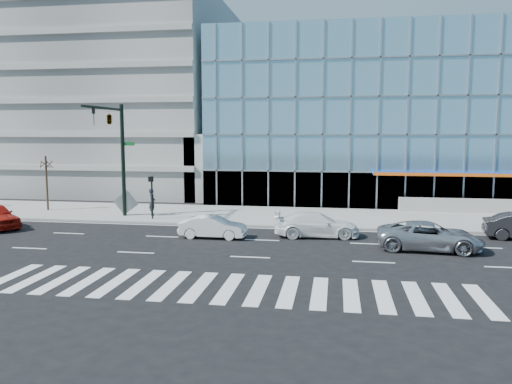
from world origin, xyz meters
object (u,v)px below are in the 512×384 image
traffic_signal (113,132)px  silver_suv (429,236)px  white_suv (317,225)px  tilted_panel (126,203)px  street_tree_near (46,163)px  pedestrian (152,202)px  ped_signal_post (152,191)px  white_sedan (213,227)px

traffic_signal → silver_suv: traffic_signal is taller
white_suv → tilted_panel: 14.87m
street_tree_near → white_suv: size_ratio=0.85×
tilted_panel → pedestrian: bearing=-14.3°
street_tree_near → pedestrian: bearing=-7.1°
ped_signal_post → street_tree_near: 9.97m
silver_suv → white_suv: bearing=72.6°
pedestrian → tilted_panel: size_ratio=1.50×
traffic_signal → tilted_panel: 5.38m
ped_signal_post → tilted_panel: (-2.51, 1.31, -1.08)m
street_tree_near → silver_suv: 28.53m
silver_suv → street_tree_near: bearing=77.3°
traffic_signal → ped_signal_post: size_ratio=2.67×
silver_suv → white_sedan: silver_suv is taller
silver_suv → traffic_signal: bearing=79.2°
silver_suv → white_suv: size_ratio=1.08×
silver_suv → tilted_panel: (-20.07, 7.26, 0.31)m
ped_signal_post → white_suv: ped_signal_post is taller
ped_signal_post → white_suv: 12.16m
traffic_signal → tilted_panel: (-0.01, 1.69, -5.11)m
traffic_signal → white_sedan: (8.06, -4.39, -5.51)m
white_suv → pedestrian: pedestrian is taller
ped_signal_post → white_sedan: 7.47m
white_suv → tilted_panel: (-14.07, 4.81, 0.33)m
silver_suv → white_sedan: bearing=89.1°
white_suv → silver_suv: bearing=-118.0°
street_tree_near → white_sedan: bearing=-25.9°
tilted_panel → white_sedan: bearing=-54.7°
white_suv → white_sedan: size_ratio=1.27×
ped_signal_post → pedestrian: 1.83m
white_suv → white_sedan: (-6.00, -1.27, -0.08)m
ped_signal_post → silver_suv: bearing=-18.7°
pedestrian → traffic_signal: bearing=115.6°
street_tree_near → tilted_panel: 7.60m
street_tree_near → white_suv: 22.12m
traffic_signal → white_suv: (14.06, -3.12, -5.44)m
white_suv → tilted_panel: tilted_panel is taller
street_tree_near → tilted_panel: street_tree_near is taller
traffic_signal → tilted_panel: traffic_signal is taller
silver_suv → white_suv: silver_suv is taller
silver_suv → tilted_panel: tilted_panel is taller
white_sedan → tilted_panel: 10.11m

